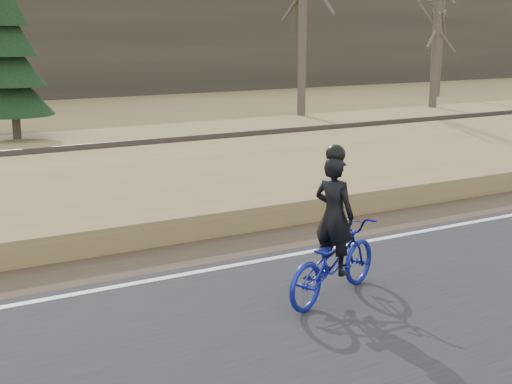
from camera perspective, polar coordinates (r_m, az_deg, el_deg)
ground at (r=12.64m, az=11.87°, el=-3.95°), size 120.00×120.00×0.00m
edge_line at (r=12.77m, az=11.29°, el=-3.45°), size 120.00×0.12×0.01m
shoulder at (r=13.52m, az=8.53°, el=-2.61°), size 120.00×1.60×0.04m
embankment at (r=15.87m, az=1.91°, el=0.60°), size 120.00×5.00×0.44m
ballast at (r=19.15m, az=-4.02°, el=2.75°), size 120.00×3.00×0.45m
railroad at (r=19.10m, az=-4.03°, el=3.64°), size 120.00×2.40×0.29m
treeline_backdrop at (r=39.86m, az=-18.13°, el=11.49°), size 120.00×4.00×6.00m
cyclist at (r=9.62m, az=6.19°, el=-4.68°), size 2.08×1.37×2.10m
bare_tree_center at (r=30.28m, az=3.76°, el=14.89°), size 0.36×0.36×9.26m
bare_tree_right at (r=34.33m, az=14.28°, el=13.04°), size 0.36×0.36×7.75m
bare_tree_far_right at (r=40.08m, az=14.55°, el=13.16°), size 0.36×0.36×8.02m
conifer at (r=25.08m, az=-18.95°, el=9.67°), size 2.60×2.60×5.21m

